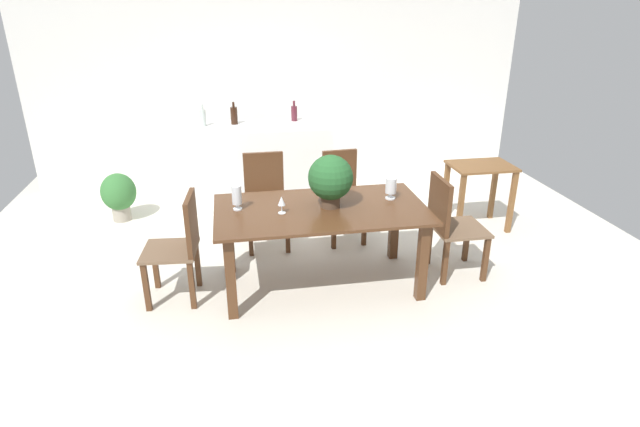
# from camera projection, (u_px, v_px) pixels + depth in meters

# --- Properties ---
(ground_plane) EXTENTS (7.04, 7.04, 0.00)m
(ground_plane) POSITION_uv_depth(u_px,v_px,m) (316.00, 269.00, 4.94)
(ground_plane) COLOR silver
(back_wall) EXTENTS (6.40, 0.10, 2.60)m
(back_wall) POSITION_uv_depth(u_px,v_px,m) (282.00, 87.00, 6.79)
(back_wall) COLOR white
(back_wall) RESTS_ON ground
(dining_table) EXTENTS (1.80, 0.99, 0.74)m
(dining_table) POSITION_uv_depth(u_px,v_px,m) (321.00, 221.00, 4.44)
(dining_table) COLOR #4C2D19
(dining_table) RESTS_ON ground
(chair_head_end) EXTENTS (0.48, 0.48, 0.93)m
(chair_head_end) POSITION_uv_depth(u_px,v_px,m) (181.00, 243.00, 4.28)
(chair_head_end) COLOR #4C2D19
(chair_head_end) RESTS_ON ground
(chair_far_right) EXTENTS (0.43, 0.46, 0.93)m
(chair_far_right) POSITION_uv_depth(u_px,v_px,m) (342.00, 191.00, 5.43)
(chair_far_right) COLOR #4C2D19
(chair_far_right) RESTS_ON ground
(chair_far_left) EXTENTS (0.45, 0.48, 0.94)m
(chair_far_left) POSITION_uv_depth(u_px,v_px,m) (265.00, 195.00, 5.30)
(chair_far_left) COLOR #4C2D19
(chair_far_left) RESTS_ON ground
(chair_foot_end) EXTENTS (0.46, 0.48, 0.94)m
(chair_foot_end) POSITION_uv_depth(u_px,v_px,m) (449.00, 221.00, 4.67)
(chair_foot_end) COLOR #4C2D19
(chair_foot_end) RESTS_ON ground
(flower_centerpiece) EXTENTS (0.38, 0.38, 0.45)m
(flower_centerpiece) POSITION_uv_depth(u_px,v_px,m) (331.00, 179.00, 4.33)
(flower_centerpiece) COLOR #4C3828
(flower_centerpiece) RESTS_ON dining_table
(crystal_vase_left) EXTENTS (0.08, 0.08, 0.21)m
(crystal_vase_left) POSITION_uv_depth(u_px,v_px,m) (237.00, 196.00, 4.31)
(crystal_vase_left) COLOR silver
(crystal_vase_left) RESTS_ON dining_table
(crystal_vase_center_near) EXTENTS (0.10, 0.10, 0.19)m
(crystal_vase_center_near) POSITION_uv_depth(u_px,v_px,m) (391.00, 187.00, 4.55)
(crystal_vase_center_near) COLOR silver
(crystal_vase_center_near) RESTS_ON dining_table
(wine_glass) EXTENTS (0.06, 0.06, 0.15)m
(wine_glass) POSITION_uv_depth(u_px,v_px,m) (282.00, 202.00, 4.25)
(wine_glass) COLOR silver
(wine_glass) RESTS_ON dining_table
(kitchen_counter) EXTENTS (1.87, 0.69, 0.98)m
(kitchen_counter) POSITION_uv_depth(u_px,v_px,m) (252.00, 165.00, 6.36)
(kitchen_counter) COLOR white
(kitchen_counter) RESTS_ON ground
(wine_bottle_amber) EXTENTS (0.07, 0.07, 0.26)m
(wine_bottle_amber) POSITION_uv_depth(u_px,v_px,m) (203.00, 118.00, 6.12)
(wine_bottle_amber) COLOR #B2BFB7
(wine_bottle_amber) RESTS_ON kitchen_counter
(wine_bottle_dark) EXTENTS (0.07, 0.07, 0.25)m
(wine_bottle_dark) POSITION_uv_depth(u_px,v_px,m) (294.00, 113.00, 6.39)
(wine_bottle_dark) COLOR #511E28
(wine_bottle_dark) RESTS_ON kitchen_counter
(wine_bottle_clear) EXTENTS (0.08, 0.08, 0.27)m
(wine_bottle_clear) POSITION_uv_depth(u_px,v_px,m) (234.00, 115.00, 6.22)
(wine_bottle_clear) COLOR black
(wine_bottle_clear) RESTS_ON kitchen_counter
(side_table) EXTENTS (0.67, 0.49, 0.73)m
(side_table) POSITION_uv_depth(u_px,v_px,m) (480.00, 181.00, 5.64)
(side_table) COLOR brown
(side_table) RESTS_ON ground
(potted_plant_floor) EXTENTS (0.39, 0.39, 0.56)m
(potted_plant_floor) POSITION_uv_depth(u_px,v_px,m) (119.00, 194.00, 5.90)
(potted_plant_floor) COLOR #9E9384
(potted_plant_floor) RESTS_ON ground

